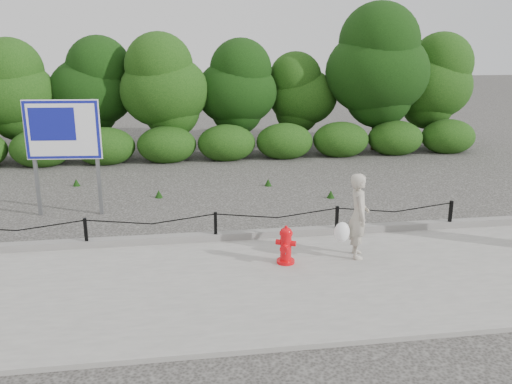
{
  "coord_description": "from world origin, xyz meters",
  "views": [
    {
      "loc": [
        -0.74,
        -10.17,
        4.02
      ],
      "look_at": [
        0.85,
        0.2,
        1.0
      ],
      "focal_mm": 38.0,
      "sensor_mm": 36.0,
      "label": 1
    }
  ],
  "objects": [
    {
      "name": "pedestrian",
      "position": [
        2.5,
        -1.21,
        0.86
      ],
      "size": [
        0.73,
        0.63,
        1.59
      ],
      "rotation": [
        0.0,
        0.0,
        1.4
      ],
      "color": "#ACA493",
      "rests_on": "sidewalk"
    },
    {
      "name": "curb",
      "position": [
        0.0,
        0.05,
        0.15
      ],
      "size": [
        14.0,
        0.22,
        0.14
      ],
      "primitive_type": "cube",
      "color": "slate",
      "rests_on": "sidewalk"
    },
    {
      "name": "ground",
      "position": [
        0.0,
        0.0,
        0.0
      ],
      "size": [
        90.0,
        90.0,
        0.0
      ],
      "primitive_type": "plane",
      "color": "#2D2B28",
      "rests_on": "ground"
    },
    {
      "name": "sidewalk",
      "position": [
        0.0,
        -2.0,
        0.04
      ],
      "size": [
        14.0,
        4.0,
        0.08
      ],
      "primitive_type": "cube",
      "color": "gray",
      "rests_on": "ground"
    },
    {
      "name": "advertising_sign",
      "position": [
        -3.21,
        2.36,
        1.89
      ],
      "size": [
        1.67,
        0.28,
        2.68
      ],
      "rotation": [
        0.0,
        0.0,
        -0.1
      ],
      "color": "slate",
      "rests_on": "ground"
    },
    {
      "name": "fire_hydrant",
      "position": [
        1.16,
        -1.3,
        0.41
      ],
      "size": [
        0.43,
        0.43,
        0.7
      ],
      "rotation": [
        0.0,
        0.0,
        -0.43
      ],
      "color": "red",
      "rests_on": "sidewalk"
    },
    {
      "name": "chain_barrier",
      "position": [
        0.0,
        0.0,
        0.46
      ],
      "size": [
        10.06,
        0.06,
        0.6
      ],
      "color": "black",
      "rests_on": "sidewalk"
    },
    {
      "name": "treeline",
      "position": [
        0.72,
        8.88,
        2.54
      ],
      "size": [
        20.38,
        3.69,
        5.07
      ],
      "color": "black",
      "rests_on": "ground"
    }
  ]
}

